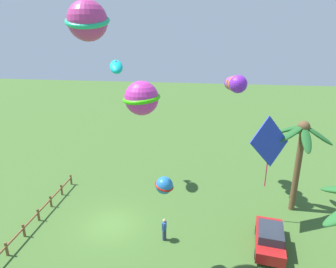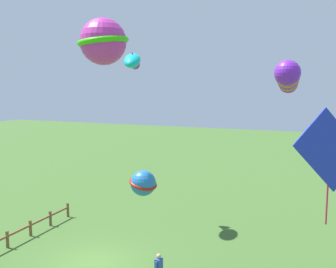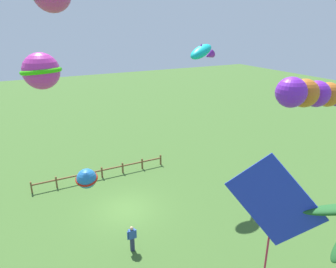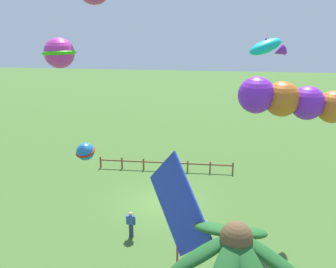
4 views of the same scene
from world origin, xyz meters
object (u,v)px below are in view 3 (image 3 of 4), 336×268
at_px(kite_tube_0, 313,94).
at_px(kite_fish_2, 202,52).
at_px(spectator_0, 132,238).
at_px(kite_ball_1, 87,179).
at_px(kite_diamond_3, 274,203).
at_px(kite_ball_4, 41,71).

distance_m(kite_tube_0, kite_fish_2, 9.47).
relative_size(spectator_0, kite_ball_1, 1.18).
relative_size(spectator_0, kite_fish_2, 0.62).
xyz_separation_m(spectator_0, kite_fish_2, (-7.51, -4.96, 9.46)).
bearing_deg(kite_diamond_3, kite_tube_0, -151.87).
xyz_separation_m(kite_ball_1, kite_ball_4, (1.26, -0.81, 4.99)).
bearing_deg(spectator_0, kite_ball_4, -7.75).
bearing_deg(kite_fish_2, kite_ball_1, 28.60).
distance_m(kite_ball_1, kite_fish_2, 12.15).
bearing_deg(kite_tube_0, spectator_0, -31.15).
relative_size(kite_fish_2, kite_diamond_3, 0.49).
distance_m(spectator_0, kite_tube_0, 11.98).
xyz_separation_m(spectator_0, kite_ball_1, (2.21, 0.34, 4.48)).
relative_size(kite_ball_1, kite_fish_2, 0.53).
height_order(spectator_0, kite_ball_4, kite_ball_4).
distance_m(spectator_0, kite_diamond_3, 9.01).
relative_size(spectator_0, kite_tube_0, 0.33).
relative_size(kite_tube_0, kite_diamond_3, 0.93).
relative_size(kite_diamond_3, kite_ball_4, 2.25).
bearing_deg(kite_tube_0, kite_ball_1, -23.23).
xyz_separation_m(kite_tube_0, kite_ball_4, (10.81, -4.91, 1.09)).
xyz_separation_m(kite_ball_1, kite_diamond_3, (-5.40, 6.32, 0.70)).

